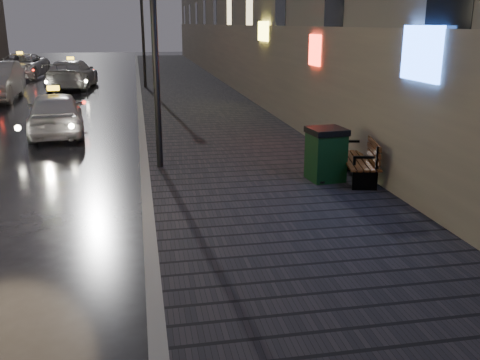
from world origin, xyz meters
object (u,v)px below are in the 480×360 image
(lamp_far, at_px, (142,19))
(taxi_mid, at_px, (72,74))
(lamp_near, at_px, (154,13))
(bench, at_px, (362,159))
(taxi_near, at_px, (56,113))
(trash_bin, at_px, (326,154))
(taxi_far, at_px, (21,66))

(lamp_far, xyz_separation_m, taxi_mid, (-3.73, 1.42, -2.75))
(lamp_near, xyz_separation_m, bench, (4.07, -1.84, -2.89))
(taxi_near, bearing_deg, lamp_far, -111.12)
(lamp_near, height_order, trash_bin, lamp_near)
(lamp_near, relative_size, taxi_mid, 1.03)
(lamp_near, height_order, bench, lamp_near)
(lamp_near, xyz_separation_m, taxi_near, (-2.89, 4.95, -2.81))
(lamp_near, height_order, taxi_mid, lamp_near)
(taxi_far, bearing_deg, taxi_near, -71.78)
(lamp_near, distance_m, trash_bin, 4.66)
(taxi_near, xyz_separation_m, taxi_far, (-4.47, 18.53, 0.07))
(lamp_far, relative_size, trash_bin, 4.84)
(lamp_near, bearing_deg, taxi_near, 120.23)
(taxi_near, distance_m, taxi_mid, 12.50)
(lamp_near, relative_size, taxi_far, 0.99)
(lamp_far, xyz_separation_m, taxi_far, (-7.36, 7.48, -2.75))
(taxi_near, xyz_separation_m, taxi_mid, (-0.84, 12.47, 0.07))
(lamp_near, height_order, lamp_far, same)
(trash_bin, relative_size, taxi_far, 0.20)
(lamp_far, xyz_separation_m, trash_bin, (3.32, -17.71, -2.78))
(lamp_near, height_order, taxi_near, lamp_near)
(trash_bin, height_order, taxi_near, taxi_near)
(bench, height_order, taxi_far, taxi_far)
(lamp_far, distance_m, taxi_near, 11.76)
(bench, height_order, trash_bin, trash_bin)
(bench, bearing_deg, taxi_near, 148.46)
(lamp_far, bearing_deg, taxi_far, 134.53)
(lamp_far, distance_m, bench, 18.53)
(taxi_mid, bearing_deg, bench, 116.41)
(trash_bin, bearing_deg, lamp_near, 147.12)
(bench, xyz_separation_m, taxi_near, (-6.95, 6.80, 0.08))
(trash_bin, relative_size, taxi_mid, 0.21)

